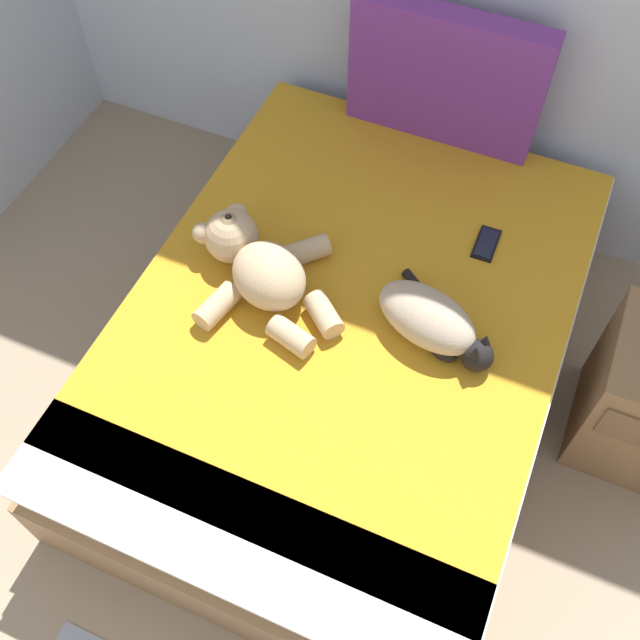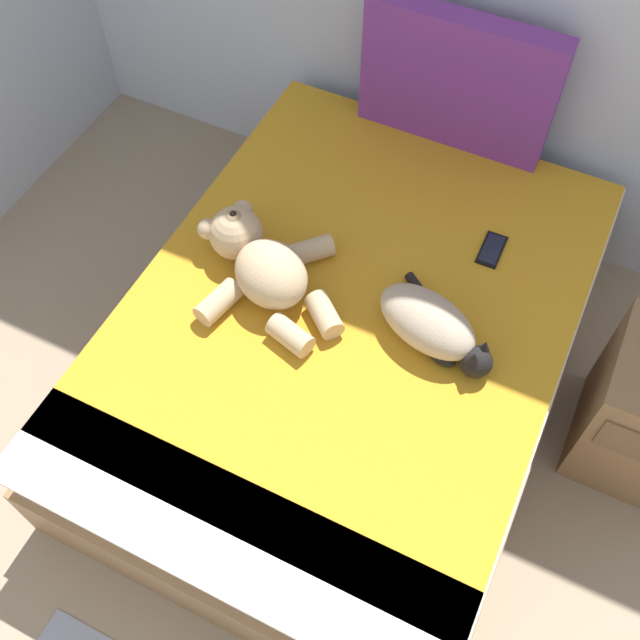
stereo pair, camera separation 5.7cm
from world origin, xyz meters
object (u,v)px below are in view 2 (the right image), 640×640
at_px(cat, 432,325).
at_px(teddy_bear, 261,263).
at_px(bed, 347,350).
at_px(patterned_cushion, 458,81).
at_px(cell_phone, 492,250).

relative_size(cat, teddy_bear, 0.71).
distance_m(bed, patterned_cushion, 1.03).
height_order(teddy_bear, cell_phone, teddy_bear).
bearing_deg(cat, patterned_cushion, 106.93).
height_order(cat, teddy_bear, teddy_bear).
bearing_deg(teddy_bear, bed, 3.27).
xyz_separation_m(patterned_cushion, teddy_bear, (-0.31, -0.91, -0.17)).
height_order(patterned_cushion, cell_phone, patterned_cushion).
bearing_deg(bed, cat, 1.67).
distance_m(bed, cat, 0.43).
bearing_deg(cat, cell_phone, 81.50).
bearing_deg(teddy_bear, cell_phone, 34.79).
relative_size(patterned_cushion, teddy_bear, 1.19).
bearing_deg(bed, cell_phone, 51.94).
distance_m(patterned_cushion, cell_phone, 0.62).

